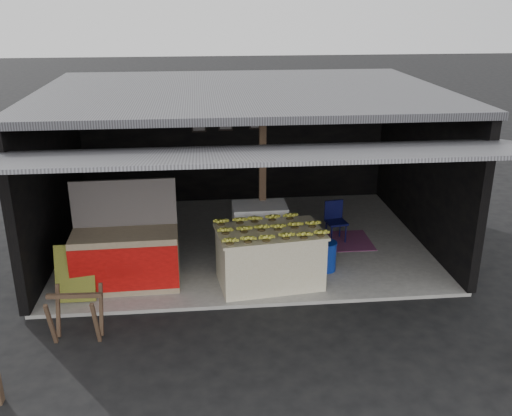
{
  "coord_description": "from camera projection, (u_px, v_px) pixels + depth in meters",
  "views": [
    {
      "loc": [
        -0.79,
        -7.75,
        4.57
      ],
      "look_at": [
        0.14,
        1.5,
        1.1
      ],
      "focal_mm": 40.0,
      "sensor_mm": 36.0,
      "label": 1
    }
  ],
  "objects": [
    {
      "name": "magenta_rug",
      "position": [
        332.0,
        241.0,
        11.14
      ],
      "size": [
        1.51,
        1.01,
        0.01
      ],
      "primitive_type": "cube",
      "rotation": [
        0.0,
        0.0,
        -0.01
      ],
      "color": "#73195C",
      "rests_on": "concrete_slab"
    },
    {
      "name": "banana_table",
      "position": [
        270.0,
        257.0,
        9.38
      ],
      "size": [
        1.82,
        1.25,
        0.94
      ],
      "rotation": [
        0.0,
        0.0,
        0.12
      ],
      "color": "white",
      "rests_on": "concrete_slab"
    },
    {
      "name": "picture_frames",
      "position": [
        227.0,
        121.0,
        12.77
      ],
      "size": [
        1.62,
        0.04,
        0.46
      ],
      "color": "black",
      "rests_on": "shophouse"
    },
    {
      "name": "sawhorse",
      "position": [
        76.0,
        311.0,
        7.91
      ],
      "size": [
        0.76,
        0.67,
        0.73
      ],
      "rotation": [
        0.0,
        0.0,
        -0.04
      ],
      "color": "#4D3526",
      "rests_on": "ground"
    },
    {
      "name": "neighbor_stall",
      "position": [
        126.0,
        257.0,
        9.28
      ],
      "size": [
        1.71,
        0.8,
        1.74
      ],
      "rotation": [
        0.0,
        0.0,
        0.02
      ],
      "color": "#998466",
      "rests_on": "concrete_slab"
    },
    {
      "name": "plastic_chair",
      "position": [
        335.0,
        218.0,
        11.1
      ],
      "size": [
        0.42,
        0.42,
        0.79
      ],
      "rotation": [
        0.0,
        0.0,
        0.15
      ],
      "color": "#0B0D3E",
      "rests_on": "concrete_slab"
    },
    {
      "name": "shophouse",
      "position": [
        242.0,
        135.0,
        10.79
      ],
      "size": [
        7.4,
        7.29,
        3.02
      ],
      "color": "black",
      "rests_on": "ground"
    },
    {
      "name": "concrete_slab",
      "position": [
        244.0,
        242.0,
        11.22
      ],
      "size": [
        7.0,
        5.0,
        0.06
      ],
      "primitive_type": "cube",
      "color": "gray",
      "rests_on": "ground"
    },
    {
      "name": "banana_pile",
      "position": [
        270.0,
        225.0,
        9.19
      ],
      "size": [
        1.69,
        1.13,
        0.19
      ],
      "primitive_type": null,
      "rotation": [
        0.0,
        0.0,
        0.12
      ],
      "color": "gold",
      "rests_on": "banana_table"
    },
    {
      "name": "green_signboard",
      "position": [
        75.0,
        273.0,
        8.87
      ],
      "size": [
        0.61,
        0.28,
        0.89
      ],
      "primitive_type": "cube",
      "rotation": [
        -0.26,
        0.0,
        0.0
      ],
      "color": "black",
      "rests_on": "concrete_slab"
    },
    {
      "name": "water_barrel",
      "position": [
        326.0,
        257.0,
        9.91
      ],
      "size": [
        0.34,
        0.34,
        0.5
      ],
      "primitive_type": "cylinder",
      "color": "#0D2B96",
      "rests_on": "concrete_slab"
    },
    {
      "name": "ground",
      "position": [
        256.0,
        308.0,
        8.9
      ],
      "size": [
        80.0,
        80.0,
        0.0
      ],
      "primitive_type": "plane",
      "color": "black",
      "rests_on": "ground"
    },
    {
      "name": "white_crate",
      "position": [
        260.0,
        233.0,
        10.21
      ],
      "size": [
        0.95,
        0.66,
        1.05
      ],
      "rotation": [
        0.0,
        0.0,
        0.01
      ],
      "color": "white",
      "rests_on": "concrete_slab"
    }
  ]
}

